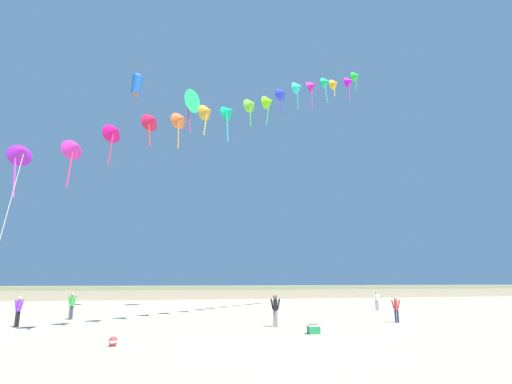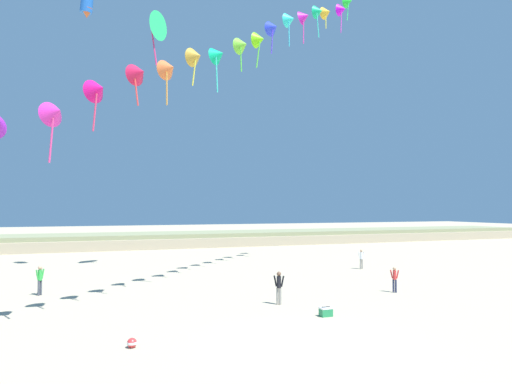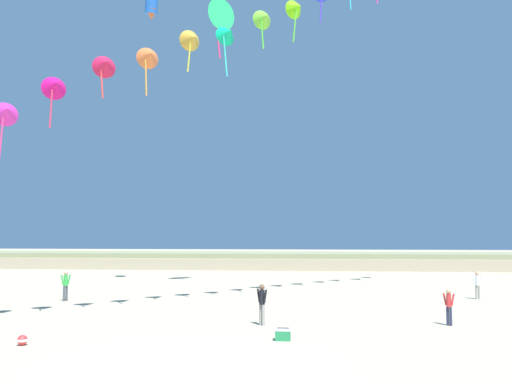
{
  "view_description": "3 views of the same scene",
  "coord_description": "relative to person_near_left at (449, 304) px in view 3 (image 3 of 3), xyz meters",
  "views": [
    {
      "loc": [
        -4.66,
        -15.75,
        2.54
      ],
      "look_at": [
        1.6,
        12.01,
        8.87
      ],
      "focal_mm": 28.0,
      "sensor_mm": 36.0,
      "label": 1
    },
    {
      "loc": [
        -8.2,
        -15.68,
        5.17
      ],
      "look_at": [
        2.56,
        12.99,
        6.22
      ],
      "focal_mm": 32.0,
      "sensor_mm": 36.0,
      "label": 2
    },
    {
      "loc": [
        3.55,
        -16.7,
        3.92
      ],
      "look_at": [
        0.91,
        10.71,
        6.05
      ],
      "focal_mm": 38.0,
      "sensor_mm": 36.0,
      "label": 3
    }
  ],
  "objects": [
    {
      "name": "ground_plane",
      "position": [
        -9.54,
        -7.51,
        -0.9
      ],
      "size": [
        240.0,
        240.0,
        0.0
      ],
      "primitive_type": "plane",
      "color": "tan"
    },
    {
      "name": "dune_ridge",
      "position": [
        -9.54,
        38.49,
        -0.02
      ],
      "size": [
        120.0,
        10.18,
        1.77
      ],
      "color": "tan",
      "rests_on": "ground"
    },
    {
      "name": "person_near_left",
      "position": [
        0.0,
        0.0,
        0.0
      ],
      "size": [
        0.47,
        0.41,
        1.56
      ],
      "color": "#282D4C",
      "rests_on": "ground"
    },
    {
      "name": "person_near_right",
      "position": [
        4.12,
        9.77,
        0.05
      ],
      "size": [
        0.58,
        0.23,
        1.65
      ],
      "color": "gray",
      "rests_on": "ground"
    },
    {
      "name": "person_mid_center",
      "position": [
        -8.0,
        -0.72,
        0.11
      ],
      "size": [
        0.52,
        0.46,
        1.75
      ],
      "color": "gray",
      "rests_on": "ground"
    },
    {
      "name": "person_far_left",
      "position": [
        -20.18,
        6.6,
        0.11
      ],
      "size": [
        0.48,
        0.5,
        1.74
      ],
      "color": "#474C56",
      "rests_on": "ground"
    },
    {
      "name": "kite_banner_string",
      "position": [
        -7.52,
        5.19,
        15.6
      ],
      "size": [
        28.03,
        19.56,
        25.49
      ],
      "color": "purple"
    },
    {
      "name": "large_kite_low_lead",
      "position": [
        -17.79,
        14.97,
        20.76
      ],
      "size": [
        1.47,
        1.48,
        2.65
      ],
      "color": "blue"
    },
    {
      "name": "large_kite_mid_trail",
      "position": [
        -12.55,
        14.5,
        19.21
      ],
      "size": [
        2.24,
        2.27,
        4.48
      ],
      "color": "#2CE373"
    },
    {
      "name": "beach_cooler",
      "position": [
        -6.95,
        -3.9,
        -0.69
      ],
      "size": [
        0.58,
        0.41,
        0.46
      ],
      "color": "#23844C",
      "rests_on": "ground"
    },
    {
      "name": "beach_ball",
      "position": [
        -16.06,
        -5.67,
        -0.72
      ],
      "size": [
        0.36,
        0.36,
        0.36
      ],
      "color": "red",
      "rests_on": "ground"
    }
  ]
}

